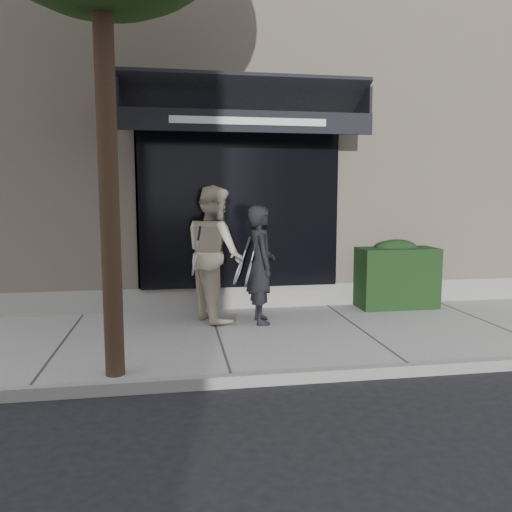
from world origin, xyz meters
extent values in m
plane|color=black|center=(0.00, 0.00, 0.00)|extent=(80.00, 80.00, 0.00)
cube|color=gray|center=(0.00, 0.00, 0.06)|extent=(20.00, 3.00, 0.12)
cube|color=gray|center=(0.00, -1.55, 0.07)|extent=(20.00, 0.10, 0.14)
cube|color=beige|center=(0.00, 5.00, 2.75)|extent=(14.00, 7.00, 5.50)
cube|color=gray|center=(0.00, 1.70, 0.25)|extent=(14.02, 0.42, 0.50)
cube|color=black|center=(-1.50, 1.55, 1.80)|extent=(3.20, 0.30, 2.60)
cube|color=gray|center=(-3.10, 1.70, 1.80)|extent=(0.08, 0.40, 2.60)
cube|color=gray|center=(0.10, 1.70, 1.80)|extent=(0.08, 0.40, 2.60)
cube|color=gray|center=(-1.50, 1.70, 3.14)|extent=(3.36, 0.40, 0.12)
cube|color=black|center=(-1.50, 1.00, 3.40)|extent=(3.60, 1.03, 0.55)
cube|color=black|center=(-1.50, 0.50, 3.01)|extent=(3.60, 0.05, 0.30)
cube|color=white|center=(-1.50, 0.47, 3.01)|extent=(2.20, 0.01, 0.10)
cube|color=black|center=(-3.28, 1.00, 3.32)|extent=(0.04, 1.00, 0.45)
cube|color=black|center=(0.28, 1.00, 3.32)|extent=(0.04, 1.00, 0.45)
cube|color=black|center=(1.10, 1.25, 0.62)|extent=(1.30, 0.70, 1.00)
ellipsoid|color=black|center=(1.10, 1.25, 1.12)|extent=(0.71, 0.38, 0.27)
cylinder|color=black|center=(-3.20, -1.30, 2.40)|extent=(0.20, 0.20, 4.80)
imported|color=black|center=(-1.32, 0.56, 0.98)|extent=(0.42, 0.63, 1.72)
torus|color=silver|center=(-1.54, 0.31, 0.90)|extent=(0.13, 0.31, 0.30)
cylinder|color=silver|center=(-1.54, 0.31, 0.90)|extent=(0.10, 0.28, 0.26)
cylinder|color=silver|center=(-1.54, 0.31, 0.90)|extent=(0.18, 0.04, 0.06)
cylinder|color=black|center=(-1.54, 0.31, 0.90)|extent=(0.20, 0.06, 0.08)
torus|color=silver|center=(-1.69, 0.28, 0.93)|extent=(0.21, 0.33, 0.30)
cylinder|color=silver|center=(-1.69, 0.28, 0.93)|extent=(0.17, 0.28, 0.26)
cylinder|color=silver|center=(-1.69, 0.28, 0.93)|extent=(0.17, 0.07, 0.08)
cylinder|color=black|center=(-1.69, 0.28, 0.93)|extent=(0.20, 0.09, 0.09)
imported|color=beige|center=(-1.97, 0.86, 1.13)|extent=(1.07, 1.19, 2.01)
torus|color=silver|center=(-2.29, 0.49, 1.04)|extent=(0.08, 0.31, 0.30)
cylinder|color=silver|center=(-2.29, 0.49, 1.04)|extent=(0.06, 0.27, 0.27)
cylinder|color=silver|center=(-2.29, 0.49, 1.04)|extent=(0.18, 0.02, 0.05)
cylinder|color=black|center=(-2.29, 0.49, 1.04)|extent=(0.20, 0.04, 0.07)
camera|label=1|loc=(-2.57, -6.52, 2.00)|focal=35.00mm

